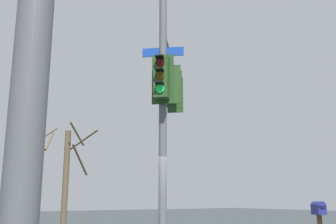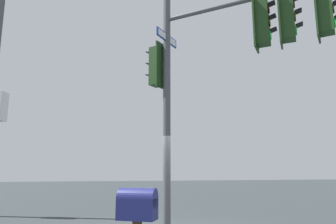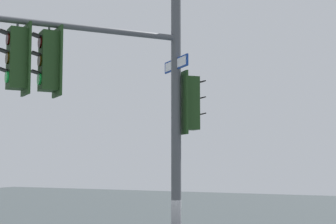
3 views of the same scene
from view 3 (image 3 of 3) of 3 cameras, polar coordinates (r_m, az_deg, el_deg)
main_signal_pole_assembly at (r=9.92m, az=-6.46°, el=4.60°), size 5.36×4.45×8.65m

